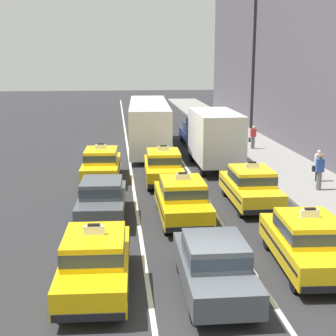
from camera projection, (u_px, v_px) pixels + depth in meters
ground_plane at (217, 315)px, 12.25m from camera, size 160.00×160.00×0.00m
lane_stripe_left_center at (129, 156)px, 31.46m from camera, size 0.14×80.00×0.01m
lane_stripe_center_right at (178, 155)px, 31.79m from camera, size 0.14×80.00×0.01m
sidewalk_curb at (289, 169)px, 27.52m from camera, size 4.00×90.00×0.15m
taxi_left_nearest at (95, 260)px, 13.37m from camera, size 1.99×4.63×1.96m
sedan_left_second at (102, 198)px, 19.34m from camera, size 1.97×4.38×1.58m
taxi_left_third at (101, 164)px, 25.22m from camera, size 2.02×4.64×1.96m
sedan_center_nearest at (214, 264)px, 13.19m from camera, size 1.81×4.32×1.58m
taxi_center_second at (182, 199)px, 19.09m from camera, size 1.84×4.57×1.96m
taxi_center_third at (163, 166)px, 24.72m from camera, size 1.97×4.62×1.96m
bus_center_fourth at (149, 123)px, 33.34m from camera, size 3.07×11.31×3.22m
taxi_center_fifth at (142, 120)px, 42.16m from camera, size 1.86×4.58×1.96m
taxi_right_nearest at (307, 241)px, 14.74m from camera, size 2.06×4.65×1.96m
taxi_right_second at (251, 186)px, 20.97m from camera, size 1.86×4.57×1.96m
box_truck_right_third at (213, 136)px, 28.17m from camera, size 2.32×6.97×3.27m
sedan_right_fourth at (195, 133)px, 35.55m from camera, size 1.76×4.30×1.58m
pedestrian_near_crosswalk at (319, 172)px, 22.88m from camera, size 0.36×0.24×1.69m
pedestrian_mid_block at (253, 137)px, 33.04m from camera, size 0.47×0.24×1.55m
pedestrian_trailing at (318, 166)px, 24.46m from camera, size 0.47×0.24×1.60m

